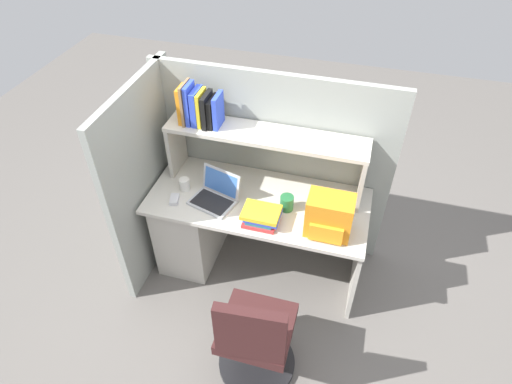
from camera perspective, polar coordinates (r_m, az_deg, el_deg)
ground_plane at (r=3.71m, az=0.21°, el=-9.35°), size 8.00×8.00×0.00m
desk at (r=3.50m, az=-5.95°, el=-3.78°), size 1.60×0.70×0.73m
cubicle_partition_rear at (r=3.43m, az=1.95°, el=3.67°), size 1.84×0.05×1.55m
cubicle_partition_left at (r=3.38m, az=-14.01°, el=1.65°), size 0.05×1.06×1.55m
overhead_hutch at (r=3.10m, az=1.26°, el=6.17°), size 1.44×0.28×0.45m
reference_books_on_shelf at (r=3.11m, az=-7.35°, el=10.90°), size 0.29×0.19×0.30m
laptop at (r=3.15m, az=-5.29°, el=-0.36°), size 0.37×0.33×0.22m
backpack at (r=2.89m, az=9.52°, el=-3.16°), size 0.30×0.23×0.29m
computer_mouse at (r=3.21m, az=-10.59°, el=-0.96°), size 0.08×0.12×0.03m
paper_cup at (r=3.28m, az=-9.30°, el=1.02°), size 0.08×0.08×0.09m
snack_canister at (r=3.08m, az=4.04°, el=-1.42°), size 0.10×0.10×0.11m
desk_book_stack at (r=2.98m, az=0.70°, el=-3.17°), size 0.26×0.20×0.10m
office_chair at (r=2.86m, az=-0.11°, el=-18.84°), size 0.52×0.52×0.93m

